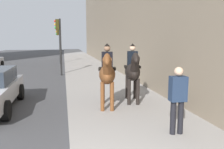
% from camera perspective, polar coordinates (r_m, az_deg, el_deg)
% --- Properties ---
extents(mounted_horse_near, '(2.14, 0.83, 2.24)m').
position_cam_1_polar(mounted_horse_near, '(7.87, -1.21, 0.36)').
color(mounted_horse_near, brown).
rests_on(mounted_horse_near, sidewalk_slab).
extents(mounted_horse_far, '(2.14, 0.83, 2.22)m').
position_cam_1_polar(mounted_horse_far, '(8.64, 5.15, 0.97)').
color(mounted_horse_far, black).
rests_on(mounted_horse_far, sidewalk_slab).
extents(pedestrian_greeting, '(0.28, 0.41, 1.70)m').
position_cam_1_polar(pedestrian_greeting, '(5.90, 16.02, -5.17)').
color(pedestrian_greeting, black).
rests_on(pedestrian_greeting, sidewalk_slab).
extents(traffic_light_near_curb, '(0.20, 0.44, 3.93)m').
position_cam_1_polar(traffic_light_near_curb, '(16.41, -13.02, 8.88)').
color(traffic_light_near_curb, black).
rests_on(traffic_light_near_curb, ground).
extents(traffic_light_far_curb, '(0.20, 0.44, 3.73)m').
position_cam_1_polar(traffic_light_far_curb, '(24.87, -13.10, 8.39)').
color(traffic_light_far_curb, black).
rests_on(traffic_light_far_curb, ground).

